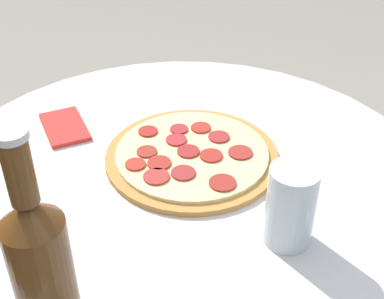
% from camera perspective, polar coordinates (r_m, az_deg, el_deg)
% --- Properties ---
extents(table, '(0.85, 0.85, 0.74)m').
position_cam_1_polar(table, '(0.99, -0.88, -10.84)').
color(table, silver).
rests_on(table, ground_plane).
extents(pizza, '(0.30, 0.30, 0.02)m').
position_cam_1_polar(pizza, '(0.91, -0.03, -0.63)').
color(pizza, '#B77F3D').
rests_on(pizza, table).
extents(beer_bottle, '(0.07, 0.07, 0.27)m').
position_cam_1_polar(beer_bottle, '(0.62, -15.94, -11.23)').
color(beer_bottle, '#563314').
rests_on(beer_bottle, table).
extents(drinking_glass, '(0.07, 0.07, 0.12)m').
position_cam_1_polar(drinking_glass, '(0.74, 10.47, -5.96)').
color(drinking_glass, silver).
rests_on(drinking_glass, table).
extents(napkin, '(0.14, 0.11, 0.01)m').
position_cam_1_polar(napkin, '(1.02, -13.44, 2.37)').
color(napkin, red).
rests_on(napkin, table).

